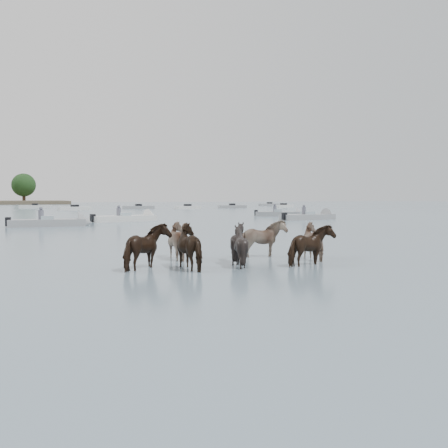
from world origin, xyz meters
name	(u,v)px	position (x,y,z in m)	size (l,w,h in m)	color
ground	(286,269)	(0.00, 0.00, 0.00)	(400.00, 400.00, 0.00)	slate
pony_herd	(235,245)	(-0.69, 1.74, 0.53)	(7.02, 4.35, 1.36)	black
swimming_pony	(185,227)	(3.35, 17.62, 0.10)	(0.72, 0.44, 0.44)	black
motorboat_b	(59,223)	(-3.63, 23.30, 0.23)	(5.55, 2.08, 1.92)	gray
motorboat_c	(132,218)	(2.54, 28.24, 0.22)	(5.99, 3.04, 1.92)	silver
motorboat_d	(314,217)	(17.99, 24.66, 0.23)	(5.75, 2.11, 1.92)	gray
motorboat_e	(285,214)	(19.45, 32.01, 0.23)	(5.09, 4.05, 1.92)	gray
distant_flotilla	(47,208)	(-0.80, 76.00, 0.26)	(106.59, 25.76, 0.93)	silver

